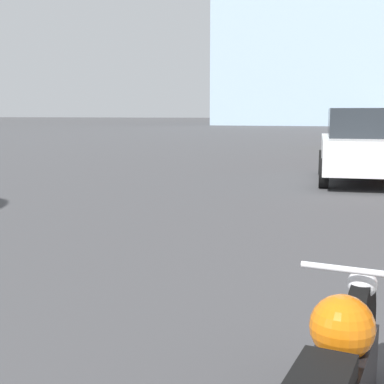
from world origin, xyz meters
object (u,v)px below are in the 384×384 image
Objects in this scene: parked_car_white at (362,146)px; parked_car_blue at (371,122)px; parked_car_yellow at (370,129)px; parked_car_red at (373,124)px.

parked_car_blue is (-0.25, 37.09, -0.00)m from parked_car_white.
parked_car_red is at bearing 95.97° from parked_car_yellow.
parked_car_red reaches higher than parked_car_white.
parked_car_white reaches higher than parked_car_blue.
parked_car_white is 23.90m from parked_car_red.
parked_car_red reaches higher than parked_car_blue.
parked_car_blue is (-0.26, 13.19, -0.04)m from parked_car_red.
parked_car_white is at bearing -93.32° from parked_car_blue.
parked_car_yellow is at bearing -91.07° from parked_car_red.
parked_car_white is at bearing -91.07° from parked_car_red.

